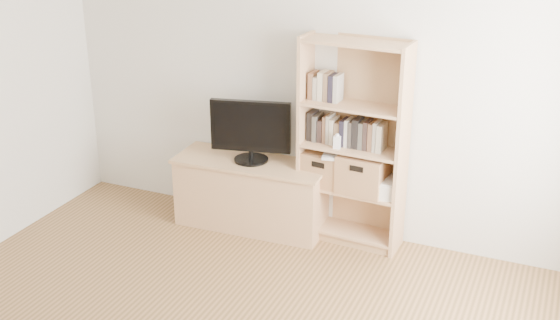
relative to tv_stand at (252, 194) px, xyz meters
The scene contains 11 objects.
back_wall 1.15m from the tv_stand, 25.38° to the left, with size 4.50×0.02×2.60m, color silver.
tv_stand is the anchor object (origin of this frame).
bookshelf 1.01m from the tv_stand, ahead, with size 0.84×0.30×1.68m, color tan.
television 0.57m from the tv_stand, ahead, with size 0.66×0.05×0.52m, color black.
books_row_mid 1.07m from the tv_stand, ahead, with size 0.82×0.16×0.22m, color black.
books_row_upper 1.19m from the tv_stand, ahead, with size 0.41×0.15×0.22m, color black.
baby_monitor 0.95m from the tv_stand, ahead, with size 0.05×0.03×0.10m, color white.
basket_left 0.70m from the tv_stand, ahead, with size 0.32×0.27×0.27m, color #AC764D.
basket_right 1.00m from the tv_stand, ahead, with size 0.37×0.30×0.30m, color #AC764D.
laptop 0.91m from the tv_stand, ahead, with size 0.33×0.23×0.03m, color silver.
magazine_stack 1.16m from the tv_stand, ahead, with size 0.17×0.25×0.11m, color beige.
Camera 1 is at (1.87, -2.58, 2.80)m, focal length 45.00 mm.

